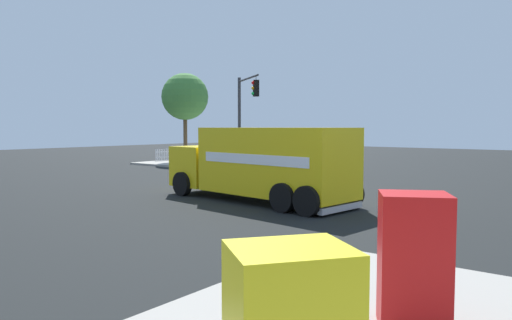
{
  "coord_description": "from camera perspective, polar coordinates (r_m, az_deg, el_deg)",
  "views": [
    {
      "loc": [
        16.48,
        12.36,
        2.88
      ],
      "look_at": [
        1.54,
        0.85,
        1.58
      ],
      "focal_mm": 33.64,
      "sensor_mm": 36.0,
      "label": 1
    }
  ],
  "objects": [
    {
      "name": "vending_machine_red",
      "position": [
        6.96,
        18.22,
        -11.34
      ],
      "size": [
        1.09,
        1.15,
        1.85
      ],
      "color": "red",
      "rests_on": "sidewalk_corner_far"
    },
    {
      "name": "pedestrian_near_corner",
      "position": [
        38.7,
        2.56,
        1.39
      ],
      "size": [
        0.38,
        0.45,
        1.78
      ],
      "color": "navy",
      "rests_on": "sidewalk_corner_near"
    },
    {
      "name": "shade_tree_near",
      "position": [
        40.03,
        -8.45,
        7.43
      ],
      "size": [
        3.83,
        3.83,
        7.14
      ],
      "color": "brown",
      "rests_on": "sidewalk_corner_near"
    },
    {
      "name": "delivery_truck",
      "position": [
        18.48,
        0.66,
        -0.36
      ],
      "size": [
        3.69,
        8.45,
        2.86
      ],
      "color": "yellow",
      "rests_on": "ground"
    },
    {
      "name": "ground_plane",
      "position": [
        20.8,
        0.74,
        -4.02
      ],
      "size": [
        100.0,
        100.0,
        0.0
      ],
      "primitive_type": "plane",
      "color": "black"
    },
    {
      "name": "picket_fence_run",
      "position": [
        41.7,
        -8.52,
        0.79
      ],
      "size": [
        6.4,
        0.05,
        0.95
      ],
      "color": "silver",
      "rests_on": "sidewalk_corner_near"
    },
    {
      "name": "pickup_tan",
      "position": [
        29.67,
        5.93,
        -0.24
      ],
      "size": [
        2.39,
        5.26,
        1.38
      ],
      "color": "tan",
      "rests_on": "ground"
    },
    {
      "name": "sidewalk_corner_near",
      "position": [
        38.09,
        -2.97,
        -0.3
      ],
      "size": [
        11.1,
        11.1,
        0.14
      ],
      "primitive_type": "cube",
      "color": "#9E998E",
      "rests_on": "ground"
    },
    {
      "name": "traffic_light_primary",
      "position": [
        30.25,
        -1.37,
        6.16
      ],
      "size": [
        2.51,
        3.46,
        5.96
      ],
      "color": "#38383D",
      "rests_on": "sidewalk_corner_near"
    }
  ]
}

